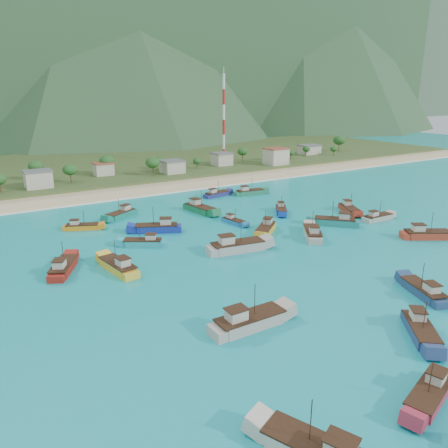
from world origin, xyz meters
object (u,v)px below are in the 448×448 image
boat_9 (424,292)px  boat_24 (82,227)px  boat_4 (200,209)px  boat_21 (118,267)px  boat_17 (312,234)px  boat_23 (336,222)px  boat_3 (121,215)px  boat_6 (237,247)px  boat_10 (349,210)px  boat_18 (157,228)px  boat_11 (378,218)px  boat_22 (420,331)px  boat_5 (426,235)px  radio_tower (224,120)px  boat_13 (430,395)px  boat_30 (249,322)px  boat_1 (63,268)px  boat_31 (250,192)px  boat_0 (281,210)px  boat_8 (266,229)px  boat_29 (217,194)px  boat_27 (234,222)px  boat_32 (144,243)px

boat_9 → boat_24: 83.74m
boat_4 → boat_21: bearing=31.9°
boat_17 → boat_23: boat_23 is taller
boat_3 → boat_6: 43.50m
boat_6 → boat_10: boat_6 is taller
boat_18 → boat_21: size_ratio=1.02×
boat_23 → boat_11: bearing=-56.3°
boat_17 → boat_4: bearing=144.7°
boat_10 → boat_18: bearing=13.2°
boat_9 → boat_11: (31.83, 36.60, -0.08)m
boat_18 → boat_22: size_ratio=1.20×
boat_5 → boat_23: (-11.11, 20.05, -0.01)m
radio_tower → boat_4: (-50.03, -67.17, -21.32)m
boat_13 → boat_21: boat_21 is taller
boat_30 → boat_11: bearing=114.1°
boat_1 → boat_13: (28.47, -62.99, -0.12)m
boat_9 → boat_31: 84.28m
boat_1 → boat_6: bearing=14.3°
boat_0 → boat_8: (-15.63, -13.08, 0.16)m
boat_0 → boat_4: (-20.78, 13.39, 0.31)m
boat_23 → radio_tower: bearing=31.4°
boat_9 → boat_31: boat_31 is taller
boat_17 → boat_31: bearing=109.1°
boat_3 → boat_8: (27.35, -33.65, 0.03)m
radio_tower → boat_22: 157.78m
boat_1 → boat_30: bearing=-35.0°
boat_29 → boat_30: bearing=-37.6°
boat_4 → boat_18: 21.77m
boat_21 → boat_1: bearing=141.7°
boat_9 → boat_17: bearing=101.0°
boat_8 → boat_5: bearing=-169.2°
boat_5 → boat_29: bearing=-130.9°
boat_31 → boat_18: bearing=-55.1°
boat_24 → boat_0: bearing=98.9°
boat_22 → boat_24: (-29.85, 80.34, -0.17)m
boat_21 → boat_5: bearing=-24.4°
boat_5 → boat_30: bearing=-47.9°
boat_5 → boat_22: size_ratio=1.18×
radio_tower → boat_22: size_ratio=3.97×
boat_24 → boat_27: bearing=89.7°
boat_8 → boat_9: bearing=142.2°
boat_10 → boat_13: bearing=74.8°
radio_tower → boat_1: radio_tower is taller
boat_13 → boat_21: bearing=1.2°
boat_31 → boat_1: bearing=-54.4°
boat_18 → boat_31: boat_18 is taller
boat_17 → boat_22: boat_17 is taller
boat_13 → boat_32: size_ratio=1.08×
boat_1 → boat_23: bearing=22.9°
boat_29 → boat_21: bearing=-58.0°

